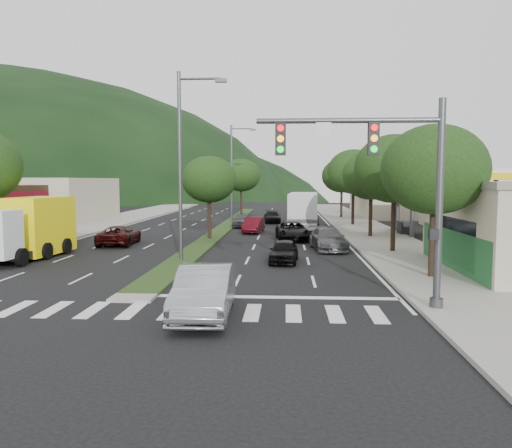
# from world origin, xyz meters

# --- Properties ---
(ground) EXTENTS (160.00, 160.00, 0.00)m
(ground) POSITION_xyz_m (0.00, 0.00, 0.00)
(ground) COLOR black
(ground) RESTS_ON ground
(sidewalk_right) EXTENTS (5.00, 90.00, 0.15)m
(sidewalk_right) POSITION_xyz_m (12.50, 25.00, 0.07)
(sidewalk_right) COLOR gray
(sidewalk_right) RESTS_ON ground
(sidewalk_left) EXTENTS (6.00, 90.00, 0.15)m
(sidewalk_left) POSITION_xyz_m (-13.00, 25.00, 0.07)
(sidewalk_left) COLOR gray
(sidewalk_left) RESTS_ON ground
(median) EXTENTS (1.60, 56.00, 0.12)m
(median) POSITION_xyz_m (0.00, 28.00, 0.06)
(median) COLOR #1F3B15
(median) RESTS_ON ground
(crosswalk) EXTENTS (19.00, 2.20, 0.01)m
(crosswalk) POSITION_xyz_m (0.00, -2.00, 0.01)
(crosswalk) COLOR silver
(crosswalk) RESTS_ON ground
(traffic_signal) EXTENTS (6.12, 0.40, 7.00)m
(traffic_signal) POSITION_xyz_m (9.03, -1.54, 4.65)
(traffic_signal) COLOR #47494C
(traffic_signal) RESTS_ON ground
(gas_canopy) EXTENTS (12.20, 8.20, 5.25)m
(gas_canopy) POSITION_xyz_m (19.00, 22.00, 4.65)
(gas_canopy) COLOR silver
(gas_canopy) RESTS_ON ground
(bldg_left_far) EXTENTS (9.00, 14.00, 4.60)m
(bldg_left_far) POSITION_xyz_m (-19.00, 34.00, 2.30)
(bldg_left_far) COLOR beige
(bldg_left_far) RESTS_ON ground
(bldg_right_far) EXTENTS (10.00, 16.00, 5.20)m
(bldg_right_far) POSITION_xyz_m (19.50, 44.00, 2.60)
(bldg_right_far) COLOR beige
(bldg_right_far) RESTS_ON ground
(tree_r_a) EXTENTS (4.60, 4.60, 6.63)m
(tree_r_a) POSITION_xyz_m (12.00, 4.00, 4.82)
(tree_r_a) COLOR black
(tree_r_a) RESTS_ON sidewalk_right
(tree_r_b) EXTENTS (4.80, 4.80, 6.94)m
(tree_r_b) POSITION_xyz_m (12.00, 12.00, 5.04)
(tree_r_b) COLOR black
(tree_r_b) RESTS_ON sidewalk_right
(tree_r_c) EXTENTS (4.40, 4.40, 6.48)m
(tree_r_c) POSITION_xyz_m (12.00, 20.00, 4.75)
(tree_r_c) COLOR black
(tree_r_c) RESTS_ON sidewalk_right
(tree_r_d) EXTENTS (5.00, 5.00, 7.17)m
(tree_r_d) POSITION_xyz_m (12.00, 30.00, 5.18)
(tree_r_d) COLOR black
(tree_r_d) RESTS_ON sidewalk_right
(tree_r_e) EXTENTS (4.60, 4.60, 6.71)m
(tree_r_e) POSITION_xyz_m (12.00, 40.00, 4.89)
(tree_r_e) COLOR black
(tree_r_e) RESTS_ON sidewalk_right
(tree_med_near) EXTENTS (4.00, 4.00, 6.02)m
(tree_med_near) POSITION_xyz_m (0.00, 18.00, 4.43)
(tree_med_near) COLOR black
(tree_med_near) RESTS_ON median
(tree_med_far) EXTENTS (4.80, 4.80, 6.94)m
(tree_med_far) POSITION_xyz_m (0.00, 44.00, 5.01)
(tree_med_far) COLOR black
(tree_med_far) RESTS_ON median
(streetlight_near) EXTENTS (2.60, 0.25, 10.00)m
(streetlight_near) POSITION_xyz_m (0.21, 8.00, 5.58)
(streetlight_near) COLOR #47494C
(streetlight_near) RESTS_ON ground
(streetlight_mid) EXTENTS (2.60, 0.25, 10.00)m
(streetlight_mid) POSITION_xyz_m (0.21, 33.00, 5.58)
(streetlight_mid) COLOR #47494C
(streetlight_mid) RESTS_ON ground
(sedan_silver) EXTENTS (1.86, 4.91, 1.60)m
(sedan_silver) POSITION_xyz_m (2.98, -2.49, 0.80)
(sedan_silver) COLOR #A0A2A7
(sedan_silver) RESTS_ON ground
(suv_maroon) EXTENTS (2.42, 4.78, 1.30)m
(suv_maroon) POSITION_xyz_m (-5.69, 14.86, 0.65)
(suv_maroon) COLOR #330C0B
(suv_maroon) RESTS_ON ground
(car_queue_a) EXTENTS (1.67, 3.64, 1.21)m
(car_queue_a) POSITION_xyz_m (5.50, 8.19, 0.60)
(car_queue_a) COLOR black
(car_queue_a) RESTS_ON ground
(car_queue_b) EXTENTS (2.43, 4.90, 1.37)m
(car_queue_b) POSITION_xyz_m (8.23, 13.19, 0.68)
(car_queue_b) COLOR #525156
(car_queue_b) RESTS_ON ground
(car_queue_c) EXTENTS (1.78, 4.06, 1.30)m
(car_queue_c) POSITION_xyz_m (2.89, 23.19, 0.65)
(car_queue_c) COLOR #550E17
(car_queue_c) RESTS_ON ground
(car_queue_d) EXTENTS (2.61, 4.96, 1.33)m
(car_queue_d) POSITION_xyz_m (6.06, 18.19, 0.67)
(car_queue_d) COLOR black
(car_queue_d) RESTS_ON ground
(car_queue_e) EXTENTS (1.70, 3.96, 1.33)m
(car_queue_e) POSITION_xyz_m (1.50, 28.19, 0.67)
(car_queue_e) COLOR #46464A
(car_queue_e) RESTS_ON ground
(car_queue_f) EXTENTS (1.87, 4.26, 1.22)m
(car_queue_f) POSITION_xyz_m (4.18, 33.19, 0.61)
(car_queue_f) COLOR black
(car_queue_f) RESTS_ON ground
(box_truck) EXTENTS (3.16, 7.08, 3.40)m
(box_truck) POSITION_xyz_m (-8.76, 8.81, 1.61)
(box_truck) COLOR silver
(box_truck) RESTS_ON ground
(motorhome) EXTENTS (3.08, 8.61, 3.25)m
(motorhome) POSITION_xyz_m (7.11, 25.47, 1.73)
(motorhome) COLOR silver
(motorhome) RESTS_ON ground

